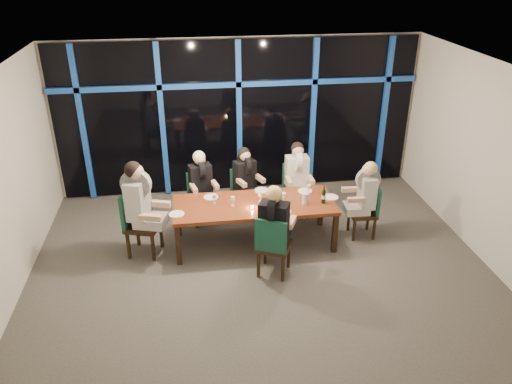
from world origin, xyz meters
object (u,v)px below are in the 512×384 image
(chair_end_left, at_px, (137,220))
(dining_table, at_px, (254,207))
(chair_end_right, at_px, (368,208))
(chair_near_mid, at_px, (273,244))
(diner_end_left, at_px, (140,196))
(diner_end_right, at_px, (365,189))
(wine_bottle, at_px, (324,196))
(diner_far_left, at_px, (201,177))
(chair_far_left, at_px, (201,194))
(chair_far_mid, at_px, (244,189))
(diner_far_mid, at_px, (246,173))
(diner_far_right, at_px, (297,169))
(diner_near_mid, at_px, (275,217))
(chair_far_right, at_px, (295,187))
(water_pitcher, at_px, (305,199))

(chair_end_left, bearing_deg, dining_table, -72.75)
(chair_end_right, xyz_separation_m, chair_near_mid, (-1.78, -0.93, 0.04))
(diner_end_left, bearing_deg, dining_table, -71.87)
(diner_end_right, xyz_separation_m, wine_bottle, (-0.74, -0.14, -0.02))
(chair_end_right, xyz_separation_m, diner_far_left, (-2.73, 0.86, 0.36))
(chair_far_left, height_order, chair_end_right, chair_end_right)
(chair_far_left, bearing_deg, diner_end_left, -148.29)
(chair_far_mid, xyz_separation_m, diner_far_mid, (0.03, -0.07, 0.36))
(dining_table, relative_size, diner_far_mid, 2.96)
(diner_far_right, height_order, diner_near_mid, diner_near_mid)
(chair_far_right, distance_m, wine_bottle, 1.16)
(diner_far_left, height_order, diner_far_right, diner_far_right)
(chair_end_left, relative_size, water_pitcher, 5.83)
(diner_far_right, xyz_separation_m, diner_end_right, (0.95, -0.87, -0.03))
(diner_far_right, xyz_separation_m, wine_bottle, (0.21, -1.01, -0.05))
(diner_far_mid, distance_m, diner_far_right, 0.92)
(chair_end_right, bearing_deg, chair_end_left, -87.61)
(chair_end_left, bearing_deg, diner_far_right, -55.51)
(chair_end_left, height_order, chair_end_right, chair_end_left)
(chair_end_right, bearing_deg, chair_near_mid, -60.08)
(diner_near_mid, bearing_deg, chair_far_mid, -58.32)
(diner_end_right, bearing_deg, chair_near_mid, -58.92)
(wine_bottle, bearing_deg, chair_far_mid, 134.54)
(dining_table, relative_size, diner_near_mid, 2.65)
(chair_end_right, xyz_separation_m, diner_end_right, (-0.08, 0.00, 0.37))
(diner_far_left, height_order, wine_bottle, diner_far_left)
(chair_near_mid, height_order, diner_near_mid, diner_near_mid)
(chair_far_mid, bearing_deg, dining_table, -108.93)
(chair_far_right, distance_m, chair_end_right, 1.40)
(chair_far_left, distance_m, diner_far_left, 0.37)
(chair_far_left, relative_size, diner_far_mid, 1.04)
(diner_far_left, distance_m, wine_bottle, 2.16)
(chair_far_left, height_order, chair_near_mid, chair_near_mid)
(diner_near_mid, xyz_separation_m, water_pitcher, (0.63, 0.73, -0.12))
(chair_far_left, distance_m, chair_end_right, 2.91)
(dining_table, xyz_separation_m, chair_end_left, (-1.86, -0.01, -0.08))
(diner_end_right, bearing_deg, diner_end_left, -87.13)
(diner_far_mid, height_order, diner_end_right, diner_end_right)
(diner_far_right, relative_size, diner_end_right, 1.03)
(diner_end_left, distance_m, diner_end_right, 3.62)
(chair_far_left, relative_size, chair_end_right, 0.99)
(chair_end_right, xyz_separation_m, diner_far_mid, (-1.94, 0.96, 0.35))
(dining_table, bearing_deg, diner_end_left, -178.71)
(wine_bottle, bearing_deg, diner_near_mid, -142.22)
(chair_far_mid, distance_m, diner_far_right, 1.04)
(diner_far_right, relative_size, wine_bottle, 3.11)
(chair_far_mid, relative_size, chair_end_left, 0.83)
(diner_far_right, bearing_deg, diner_near_mid, -113.80)
(chair_far_right, height_order, chair_near_mid, chair_near_mid)
(dining_table, xyz_separation_m, water_pitcher, (0.80, -0.14, 0.16))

